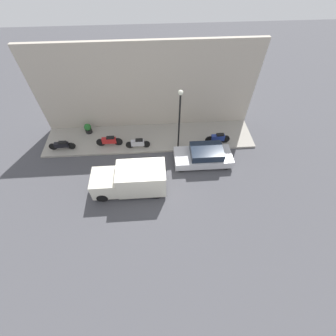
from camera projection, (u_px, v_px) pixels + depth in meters
name	position (u px, v px, depth m)	size (l,w,h in m)	color
ground_plane	(151.00, 187.00, 15.02)	(60.00, 60.00, 0.00)	#47474C
sidewalk	(150.00, 138.00, 17.95)	(3.14, 16.22, 0.16)	gray
building_facade	(147.00, 89.00, 16.49)	(0.30, 16.22, 6.74)	#B2A899
parked_car	(204.00, 156.00, 15.98)	(1.83, 4.07, 1.33)	silver
delivery_van	(130.00, 180.00, 14.17)	(1.82, 4.64, 1.99)	silver
motorcycle_red	(109.00, 141.00, 16.97)	(0.30, 1.98, 0.84)	#B21E1E
scooter_silver	(138.00, 143.00, 16.83)	(0.30, 1.84, 0.81)	#B7B7BF
motorcycle_blue	(218.00, 138.00, 17.13)	(0.30, 1.89, 0.88)	navy
motorcycle_black	(62.00, 145.00, 16.74)	(0.30, 1.94, 0.74)	black
streetlamp	(180.00, 113.00, 14.87)	(0.33, 0.33, 4.77)	black
potted_plant	(88.00, 128.00, 17.94)	(0.55, 0.55, 0.82)	black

